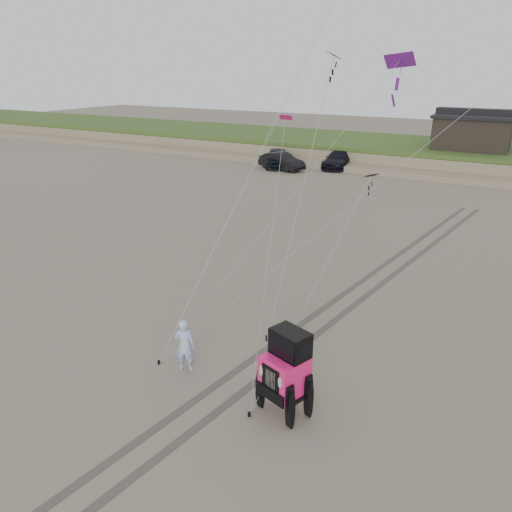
% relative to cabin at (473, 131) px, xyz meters
% --- Properties ---
extents(ground, '(160.00, 160.00, 0.00)m').
position_rel_cabin_xyz_m(ground, '(-2.00, -37.00, -3.24)').
color(ground, '#6B6054').
rests_on(ground, ground).
extents(dune_ridge, '(160.00, 14.25, 1.73)m').
position_rel_cabin_xyz_m(dune_ridge, '(-2.00, 0.50, -2.42)').
color(dune_ridge, '#7A6B54').
rests_on(dune_ridge, ground).
extents(cabin, '(6.40, 5.40, 3.35)m').
position_rel_cabin_xyz_m(cabin, '(0.00, 0.00, 0.00)').
color(cabin, black).
rests_on(cabin, dune_ridge).
extents(truck_a, '(3.72, 5.07, 1.60)m').
position_rel_cabin_xyz_m(truck_a, '(-14.99, -7.60, -2.44)').
color(truck_a, black).
rests_on(truck_a, ground).
extents(truck_b, '(4.62, 2.74, 1.44)m').
position_rel_cabin_xyz_m(truck_b, '(-14.12, -8.46, -2.52)').
color(truck_b, black).
rests_on(truck_b, ground).
extents(truck_c, '(2.60, 5.22, 1.46)m').
position_rel_cabin_xyz_m(truck_c, '(-10.05, -5.38, -2.51)').
color(truck_c, black).
rests_on(truck_c, ground).
extents(jeep, '(3.65, 5.40, 1.85)m').
position_rel_cabin_xyz_m(jeep, '(0.57, -37.63, -2.31)').
color(jeep, '#FE1D77').
rests_on(jeep, ground).
extents(man, '(0.70, 0.59, 1.65)m').
position_rel_cabin_xyz_m(man, '(-2.82, -37.32, -2.41)').
color(man, '#91A7E1').
rests_on(man, ground).
extents(kite_flock, '(9.00, 8.67, 9.85)m').
position_rel_cabin_xyz_m(kite_flock, '(0.11, -28.04, 6.31)').
color(kite_flock, black).
rests_on(kite_flock, ground).
extents(stake_main, '(0.08, 0.08, 0.12)m').
position_rel_cabin_xyz_m(stake_main, '(-3.71, -37.48, -3.18)').
color(stake_main, black).
rests_on(stake_main, ground).
extents(stake_aux, '(0.08, 0.08, 0.12)m').
position_rel_cabin_xyz_m(stake_aux, '(-0.13, -38.23, -3.18)').
color(stake_aux, black).
rests_on(stake_aux, ground).
extents(tire_tracks, '(5.22, 29.74, 0.01)m').
position_rel_cabin_xyz_m(tire_tracks, '(0.00, -29.00, -3.23)').
color(tire_tracks, '#4C443D').
rests_on(tire_tracks, ground).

